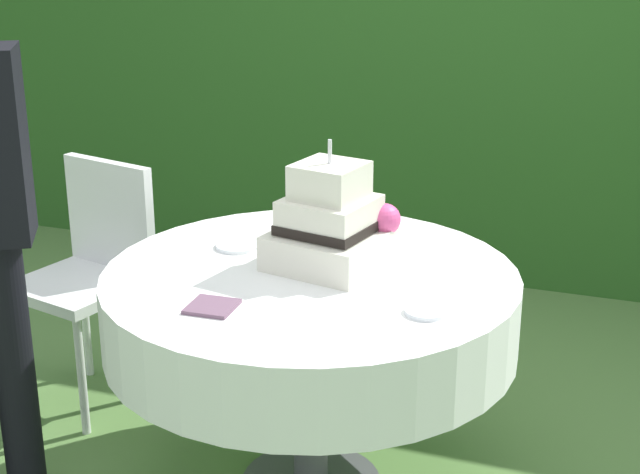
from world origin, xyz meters
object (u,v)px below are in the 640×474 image
Objects in this scene: serving_plate_near at (426,311)px; garden_chair at (93,260)px; wedding_cake at (332,226)px; cake_table at (311,309)px; napkin_stack at (212,307)px; serving_plate_far at (238,246)px.

garden_chair is at bearing 160.30° from serving_plate_near.
wedding_cake is at bearing 144.04° from serving_plate_near.
napkin_stack is at bearing -114.93° from cake_table.
wedding_cake is 0.43× the size of garden_chair.
cake_table is 3.20× the size of wedding_cake.
napkin_stack is (-0.55, -0.16, -0.00)m from serving_plate_near.
garden_chair is (-0.99, 0.23, -0.32)m from wedding_cake.
cake_table is at bearing -115.41° from wedding_cake.
napkin_stack reaches higher than cake_table.
serving_plate_far is at bearing -15.22° from garden_chair.
cake_table is at bearing 65.07° from napkin_stack.
wedding_cake is at bearing -7.73° from serving_plate_far.
serving_plate_near is at bearing -35.96° from wedding_cake.
serving_plate_far is at bearing 156.17° from serving_plate_near.
serving_plate_far is (-0.33, 0.04, -0.12)m from wedding_cake.
serving_plate_far is 0.16× the size of garden_chair.
serving_plate_near is 0.81× the size of serving_plate_far.
serving_plate_near reaches higher than cake_table.
wedding_cake reaches higher than napkin_stack.
napkin_stack is at bearing -38.95° from garden_chair.
cake_table is at bearing -17.80° from garden_chair.
cake_table is 9.97× the size of napkin_stack.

